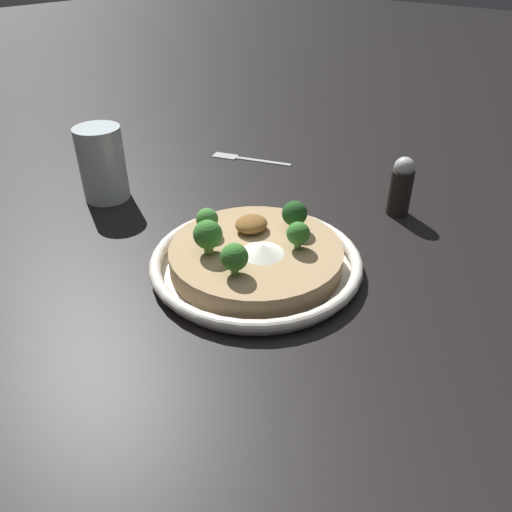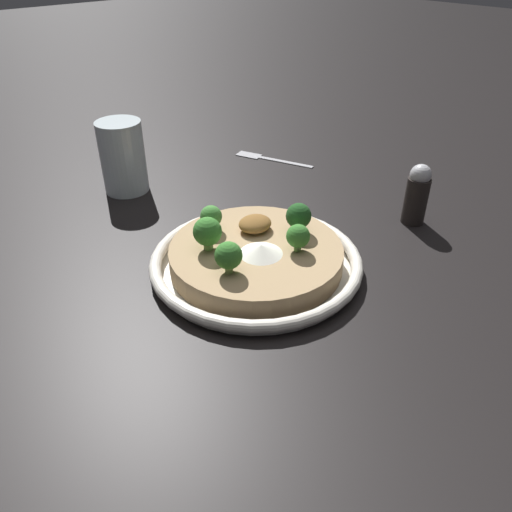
{
  "view_description": "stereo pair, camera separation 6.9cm",
  "coord_description": "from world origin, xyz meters",
  "px_view_note": "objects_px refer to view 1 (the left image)",
  "views": [
    {
      "loc": [
        -0.44,
        -0.38,
        0.4
      ],
      "look_at": [
        0.0,
        0.0,
        0.02
      ],
      "focal_mm": 35.0,
      "sensor_mm": 36.0,
      "label": 1
    },
    {
      "loc": [
        -0.39,
        -0.43,
        0.4
      ],
      "look_at": [
        0.0,
        0.0,
        0.02
      ],
      "focal_mm": 35.0,
      "sensor_mm": 36.0,
      "label": 2
    }
  ],
  "objects_px": {
    "risotto_bowl": "(256,259)",
    "pepper_shaker": "(401,186)",
    "broccoli_front": "(298,234)",
    "drinking_glass": "(102,164)",
    "broccoli_back": "(207,219)",
    "broccoli_front_right": "(295,214)",
    "broccoli_front_left": "(234,257)",
    "broccoli_left": "(208,235)",
    "fork_utensil": "(243,158)"
  },
  "relations": [
    {
      "from": "broccoli_front",
      "to": "fork_utensil",
      "type": "xyz_separation_m",
      "value": [
        0.25,
        0.33,
        -0.06
      ]
    },
    {
      "from": "broccoli_front_left",
      "to": "broccoli_left",
      "type": "bearing_deg",
      "value": 76.52
    },
    {
      "from": "pepper_shaker",
      "to": "broccoli_front_right",
      "type": "bearing_deg",
      "value": 162.93
    },
    {
      "from": "fork_utensil",
      "to": "pepper_shaker",
      "type": "relative_size",
      "value": 1.65
    },
    {
      "from": "broccoli_left",
      "to": "drinking_glass",
      "type": "xyz_separation_m",
      "value": [
        0.05,
        0.31,
        0.0
      ]
    },
    {
      "from": "risotto_bowl",
      "to": "pepper_shaker",
      "type": "bearing_deg",
      "value": -14.98
    },
    {
      "from": "broccoli_front",
      "to": "drinking_glass",
      "type": "xyz_separation_m",
      "value": [
        -0.04,
        0.39,
        0.01
      ]
    },
    {
      "from": "broccoli_back",
      "to": "broccoli_front_left",
      "type": "relative_size",
      "value": 0.89
    },
    {
      "from": "broccoli_front_right",
      "to": "pepper_shaker",
      "type": "xyz_separation_m",
      "value": [
        0.21,
        -0.06,
        -0.01
      ]
    },
    {
      "from": "risotto_bowl",
      "to": "broccoli_back",
      "type": "bearing_deg",
      "value": 101.33
    },
    {
      "from": "broccoli_front",
      "to": "drinking_glass",
      "type": "distance_m",
      "value": 0.39
    },
    {
      "from": "broccoli_back",
      "to": "drinking_glass",
      "type": "distance_m",
      "value": 0.27
    },
    {
      "from": "broccoli_left",
      "to": "broccoli_front_right",
      "type": "bearing_deg",
      "value": -22.59
    },
    {
      "from": "broccoli_back",
      "to": "broccoli_left",
      "type": "height_order",
      "value": "broccoli_left"
    },
    {
      "from": "broccoli_front_right",
      "to": "broccoli_back",
      "type": "height_order",
      "value": "broccoli_front_right"
    },
    {
      "from": "broccoli_back",
      "to": "drinking_glass",
      "type": "relative_size",
      "value": 0.3
    },
    {
      "from": "pepper_shaker",
      "to": "broccoli_front",
      "type": "bearing_deg",
      "value": 173.03
    },
    {
      "from": "risotto_bowl",
      "to": "broccoli_left",
      "type": "distance_m",
      "value": 0.08
    },
    {
      "from": "broccoli_back",
      "to": "broccoli_front",
      "type": "distance_m",
      "value": 0.13
    },
    {
      "from": "risotto_bowl",
      "to": "fork_utensil",
      "type": "xyz_separation_m",
      "value": [
        0.29,
        0.28,
        -0.01
      ]
    },
    {
      "from": "broccoli_front_left",
      "to": "broccoli_front",
      "type": "relative_size",
      "value": 1.1
    },
    {
      "from": "broccoli_front_left",
      "to": "broccoli_left",
      "type": "xyz_separation_m",
      "value": [
        0.01,
        0.06,
        0.0
      ]
    },
    {
      "from": "risotto_bowl",
      "to": "broccoli_left",
      "type": "relative_size",
      "value": 6.29
    },
    {
      "from": "broccoli_back",
      "to": "broccoli_left",
      "type": "bearing_deg",
      "value": -133.66
    },
    {
      "from": "pepper_shaker",
      "to": "drinking_glass",
      "type": "bearing_deg",
      "value": 123.55
    },
    {
      "from": "broccoli_front_right",
      "to": "drinking_glass",
      "type": "height_order",
      "value": "drinking_glass"
    },
    {
      "from": "broccoli_front_left",
      "to": "fork_utensil",
      "type": "bearing_deg",
      "value": 40.33
    },
    {
      "from": "risotto_bowl",
      "to": "broccoli_front_right",
      "type": "bearing_deg",
      "value": -8.77
    },
    {
      "from": "broccoli_left",
      "to": "broccoli_front",
      "type": "height_order",
      "value": "broccoli_left"
    },
    {
      "from": "risotto_bowl",
      "to": "drinking_glass",
      "type": "bearing_deg",
      "value": 90.12
    },
    {
      "from": "broccoli_front_right",
      "to": "broccoli_front",
      "type": "relative_size",
      "value": 1.14
    },
    {
      "from": "broccoli_left",
      "to": "pepper_shaker",
      "type": "height_order",
      "value": "pepper_shaker"
    },
    {
      "from": "broccoli_back",
      "to": "broccoli_left",
      "type": "distance_m",
      "value": 0.05
    },
    {
      "from": "broccoli_front",
      "to": "fork_utensil",
      "type": "relative_size",
      "value": 0.23
    },
    {
      "from": "broccoli_front_left",
      "to": "pepper_shaker",
      "type": "relative_size",
      "value": 0.43
    },
    {
      "from": "broccoli_left",
      "to": "broccoli_front",
      "type": "distance_m",
      "value": 0.12
    },
    {
      "from": "broccoli_back",
      "to": "broccoli_left",
      "type": "xyz_separation_m",
      "value": [
        -0.04,
        -0.04,
        0.01
      ]
    },
    {
      "from": "broccoli_back",
      "to": "fork_utensil",
      "type": "distance_m",
      "value": 0.37
    },
    {
      "from": "broccoli_front",
      "to": "drinking_glass",
      "type": "relative_size",
      "value": 0.3
    },
    {
      "from": "broccoli_front_right",
      "to": "broccoli_front_left",
      "type": "bearing_deg",
      "value": -176.12
    },
    {
      "from": "broccoli_front_left",
      "to": "broccoli_left",
      "type": "height_order",
      "value": "broccoli_left"
    },
    {
      "from": "broccoli_left",
      "to": "broccoli_front",
      "type": "xyz_separation_m",
      "value": [
        0.09,
        -0.09,
        -0.0
      ]
    },
    {
      "from": "broccoli_front_left",
      "to": "drinking_glass",
      "type": "bearing_deg",
      "value": 79.96
    },
    {
      "from": "risotto_bowl",
      "to": "broccoli_front_right",
      "type": "distance_m",
      "value": 0.09
    },
    {
      "from": "broccoli_front_right",
      "to": "broccoli_front_left",
      "type": "relative_size",
      "value": 1.04
    },
    {
      "from": "broccoli_front_left",
      "to": "broccoli_left",
      "type": "distance_m",
      "value": 0.06
    },
    {
      "from": "broccoli_front_left",
      "to": "drinking_glass",
      "type": "relative_size",
      "value": 0.33
    },
    {
      "from": "broccoli_front_left",
      "to": "drinking_glass",
      "type": "xyz_separation_m",
      "value": [
        0.07,
        0.37,
        0.0
      ]
    },
    {
      "from": "broccoli_back",
      "to": "pepper_shaker",
      "type": "height_order",
      "value": "pepper_shaker"
    },
    {
      "from": "broccoli_front_left",
      "to": "broccoli_back",
      "type": "bearing_deg",
      "value": 62.86
    }
  ]
}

